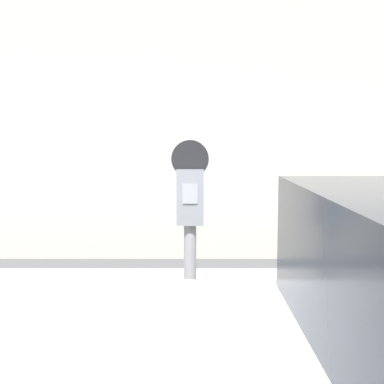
{
  "coord_description": "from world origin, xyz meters",
  "views": [
    {
      "loc": [
        0.37,
        -2.12,
        1.56
      ],
      "look_at": [
        0.36,
        0.98,
        1.23
      ],
      "focal_mm": 50.0,
      "sensor_mm": 36.0,
      "label": 1
    }
  ],
  "objects": [
    {
      "name": "sidewalk",
      "position": [
        0.0,
        2.2,
        0.05
      ],
      "size": [
        24.0,
        2.8,
        0.11
      ],
      "color": "#ADAAA3",
      "rests_on": "ground_plane"
    },
    {
      "name": "building_facade",
      "position": [
        0.0,
        4.67,
        2.36
      ],
      "size": [
        24.0,
        0.3,
        4.72
      ],
      "color": "beige",
      "rests_on": "ground_plane"
    },
    {
      "name": "parking_meter",
      "position": [
        0.36,
        0.98,
        1.09
      ],
      "size": [
        0.21,
        0.15,
        1.42
      ],
      "color": "gray",
      "rests_on": "sidewalk"
    }
  ]
}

